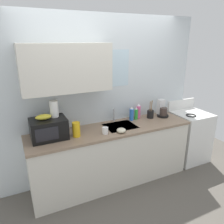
{
  "coord_description": "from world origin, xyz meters",
  "views": [
    {
      "loc": [
        -1.28,
        -2.66,
        2.14
      ],
      "look_at": [
        0.0,
        0.0,
        1.15
      ],
      "focal_mm": 34.7,
      "sensor_mm": 36.0,
      "label": 1
    }
  ],
  "objects_px": {
    "stove_range": "(189,136)",
    "cereal_canister": "(76,129)",
    "banana_bunch": "(43,117)",
    "dish_soap_bottle_green": "(136,114)",
    "dish_soap_bottle_blue": "(132,114)",
    "small_bowl": "(121,130)",
    "coffee_maker": "(162,110)",
    "mug_white": "(105,131)",
    "utensil_crock": "(150,114)",
    "paper_towel_roll": "(54,109)",
    "dish_soap_bottle_pink": "(138,111)",
    "microwave": "(49,129)"
  },
  "relations": [
    {
      "from": "stove_range",
      "to": "small_bowl",
      "type": "relative_size",
      "value": 8.31
    },
    {
      "from": "microwave",
      "to": "small_bowl",
      "type": "bearing_deg",
      "value": -14.77
    },
    {
      "from": "utensil_crock",
      "to": "stove_range",
      "type": "bearing_deg",
      "value": -8.17
    },
    {
      "from": "paper_towel_roll",
      "to": "cereal_canister",
      "type": "relative_size",
      "value": 1.1
    },
    {
      "from": "dish_soap_bottle_pink",
      "to": "small_bowl",
      "type": "height_order",
      "value": "dish_soap_bottle_pink"
    },
    {
      "from": "dish_soap_bottle_blue",
      "to": "dish_soap_bottle_pink",
      "type": "xyz_separation_m",
      "value": [
        0.16,
        0.04,
        0.01
      ]
    },
    {
      "from": "stove_range",
      "to": "coffee_maker",
      "type": "height_order",
      "value": "coffee_maker"
    },
    {
      "from": "banana_bunch",
      "to": "dish_soap_bottle_green",
      "type": "distance_m",
      "value": 1.48
    },
    {
      "from": "paper_towel_roll",
      "to": "cereal_canister",
      "type": "height_order",
      "value": "paper_towel_roll"
    },
    {
      "from": "coffee_maker",
      "to": "dish_soap_bottle_blue",
      "type": "bearing_deg",
      "value": 174.29
    },
    {
      "from": "coffee_maker",
      "to": "mug_white",
      "type": "height_order",
      "value": "coffee_maker"
    },
    {
      "from": "dish_soap_bottle_green",
      "to": "mug_white",
      "type": "distance_m",
      "value": 0.76
    },
    {
      "from": "paper_towel_roll",
      "to": "microwave",
      "type": "bearing_deg",
      "value": -152.83
    },
    {
      "from": "coffee_maker",
      "to": "dish_soap_bottle_green",
      "type": "relative_size",
      "value": 1.38
    },
    {
      "from": "dish_soap_bottle_blue",
      "to": "utensil_crock",
      "type": "relative_size",
      "value": 0.76
    },
    {
      "from": "mug_white",
      "to": "banana_bunch",
      "type": "bearing_deg",
      "value": 166.17
    },
    {
      "from": "dish_soap_bottle_pink",
      "to": "utensil_crock",
      "type": "bearing_deg",
      "value": -25.17
    },
    {
      "from": "utensil_crock",
      "to": "small_bowl",
      "type": "xyz_separation_m",
      "value": [
        -0.72,
        -0.32,
        -0.04
      ]
    },
    {
      "from": "stove_range",
      "to": "mug_white",
      "type": "bearing_deg",
      "value": -175.3
    },
    {
      "from": "dish_soap_bottle_pink",
      "to": "cereal_canister",
      "type": "height_order",
      "value": "dish_soap_bottle_pink"
    },
    {
      "from": "mug_white",
      "to": "utensil_crock",
      "type": "height_order",
      "value": "utensil_crock"
    },
    {
      "from": "paper_towel_roll",
      "to": "utensil_crock",
      "type": "xyz_separation_m",
      "value": [
        1.56,
        0.02,
        -0.31
      ]
    },
    {
      "from": "microwave",
      "to": "paper_towel_roll",
      "type": "height_order",
      "value": "paper_towel_roll"
    },
    {
      "from": "small_bowl",
      "to": "coffee_maker",
      "type": "bearing_deg",
      "value": 18.05
    },
    {
      "from": "coffee_maker",
      "to": "banana_bunch",
      "type": "bearing_deg",
      "value": -178.28
    },
    {
      "from": "coffee_maker",
      "to": "utensil_crock",
      "type": "height_order",
      "value": "utensil_crock"
    },
    {
      "from": "stove_range",
      "to": "coffee_maker",
      "type": "relative_size",
      "value": 3.86
    },
    {
      "from": "stove_range",
      "to": "dish_soap_bottle_blue",
      "type": "xyz_separation_m",
      "value": [
        -1.15,
        0.16,
        0.55
      ]
    },
    {
      "from": "paper_towel_roll",
      "to": "small_bowl",
      "type": "xyz_separation_m",
      "value": [
        0.84,
        -0.3,
        -0.35
      ]
    },
    {
      "from": "cereal_canister",
      "to": "utensil_crock",
      "type": "relative_size",
      "value": 0.68
    },
    {
      "from": "stove_range",
      "to": "dish_soap_bottle_pink",
      "type": "xyz_separation_m",
      "value": [
        -0.99,
        0.2,
        0.56
      ]
    },
    {
      "from": "microwave",
      "to": "cereal_canister",
      "type": "distance_m",
      "value": 0.36
    },
    {
      "from": "small_bowl",
      "to": "stove_range",
      "type": "bearing_deg",
      "value": 7.6
    },
    {
      "from": "banana_bunch",
      "to": "paper_towel_roll",
      "type": "height_order",
      "value": "paper_towel_roll"
    },
    {
      "from": "coffee_maker",
      "to": "utensil_crock",
      "type": "relative_size",
      "value": 0.95
    },
    {
      "from": "banana_bunch",
      "to": "small_bowl",
      "type": "height_order",
      "value": "banana_bunch"
    },
    {
      "from": "mug_white",
      "to": "dish_soap_bottle_blue",
      "type": "bearing_deg",
      "value": 26.94
    },
    {
      "from": "stove_range",
      "to": "dish_soap_bottle_blue",
      "type": "height_order",
      "value": "dish_soap_bottle_blue"
    },
    {
      "from": "stove_range",
      "to": "cereal_canister",
      "type": "xyz_separation_m",
      "value": [
        -2.13,
        -0.05,
        0.54
      ]
    },
    {
      "from": "paper_towel_roll",
      "to": "dish_soap_bottle_pink",
      "type": "xyz_separation_m",
      "value": [
        1.38,
        0.1,
        -0.27
      ]
    },
    {
      "from": "banana_bunch",
      "to": "paper_towel_roll",
      "type": "relative_size",
      "value": 0.91
    },
    {
      "from": "dish_soap_bottle_blue",
      "to": "mug_white",
      "type": "height_order",
      "value": "dish_soap_bottle_blue"
    },
    {
      "from": "microwave",
      "to": "paper_towel_roll",
      "type": "xyz_separation_m",
      "value": [
        0.1,
        0.05,
        0.24
      ]
    },
    {
      "from": "cereal_canister",
      "to": "small_bowl",
      "type": "xyz_separation_m",
      "value": [
        0.6,
        -0.15,
        -0.07
      ]
    },
    {
      "from": "dish_soap_bottle_blue",
      "to": "cereal_canister",
      "type": "xyz_separation_m",
      "value": [
        -0.98,
        -0.21,
        -0.01
      ]
    },
    {
      "from": "dish_soap_bottle_green",
      "to": "mug_white",
      "type": "relative_size",
      "value": 2.14
    },
    {
      "from": "coffee_maker",
      "to": "utensil_crock",
      "type": "bearing_deg",
      "value": 177.14
    },
    {
      "from": "mug_white",
      "to": "utensil_crock",
      "type": "distance_m",
      "value": 0.97
    },
    {
      "from": "dish_soap_bottle_blue",
      "to": "dish_soap_bottle_pink",
      "type": "bearing_deg",
      "value": 14.22
    },
    {
      "from": "stove_range",
      "to": "small_bowl",
      "type": "xyz_separation_m",
      "value": [
        -1.53,
        -0.2,
        0.47
      ]
    }
  ]
}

